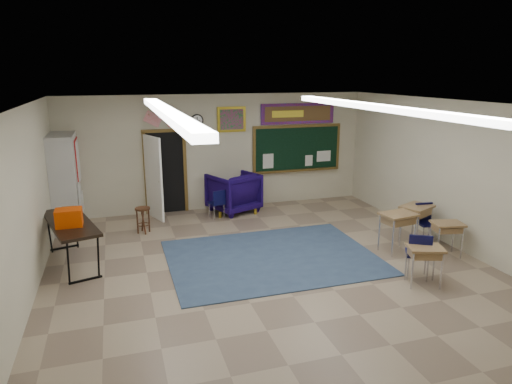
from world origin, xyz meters
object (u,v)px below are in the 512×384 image
object	(u,v)px
wingback_armchair	(233,192)
student_desk_front_right	(416,222)
student_desk_front_left	(397,230)
folding_table	(72,241)
wooden_stool	(143,220)

from	to	relation	value
wingback_armchair	student_desk_front_right	world-z (taller)	wingback_armchair
student_desk_front_left	student_desk_front_right	size ratio (longest dim) A/B	0.98
folding_table	wooden_stool	size ratio (longest dim) A/B	3.63
student_desk_front_right	folding_table	xyz separation A→B (m)	(-6.90, 0.92, 0.01)
student_desk_front_left	wooden_stool	size ratio (longest dim) A/B	1.37
wingback_armchair	student_desk_front_right	bearing A→B (deg)	110.65
folding_table	wooden_stool	xyz separation A→B (m)	(1.39, 1.38, -0.16)
wingback_armchair	folding_table	world-z (taller)	folding_table
wingback_armchair	wooden_stool	bearing A→B (deg)	0.62
wooden_stool	folding_table	bearing A→B (deg)	-135.16
folding_table	wooden_stool	distance (m)	1.97
wingback_armchair	student_desk_front_left	distance (m)	4.42
wooden_stool	wingback_armchair	bearing A→B (deg)	23.28
student_desk_front_left	folding_table	world-z (taller)	folding_table
student_desk_front_left	student_desk_front_right	distance (m)	0.78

